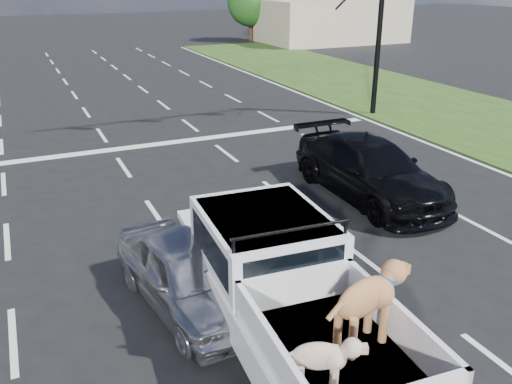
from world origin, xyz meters
TOP-DOWN VIEW (x-y plane):
  - ground at (0.00, 0.00)m, footprint 160.00×160.00m
  - road_markings at (0.00, 6.56)m, footprint 17.75×60.00m
  - traffic_signal at (7.20, 10.50)m, footprint 9.11×0.31m
  - building_right at (22.00, 34.00)m, footprint 12.00×7.00m
  - tree_far_d at (16.00, 38.00)m, footprint 4.20×4.20m
  - tree_far_e at (24.00, 38.00)m, footprint 4.20×4.20m
  - pickup_truck at (-1.11, -2.10)m, footprint 2.52×5.94m
  - silver_sedan at (-2.24, -0.23)m, footprint 2.12×4.07m
  - black_coupe at (3.90, 2.82)m, footprint 2.24×5.40m

SIDE VIEW (x-z plane):
  - ground at x=0.00m, z-range 0.00..0.00m
  - road_markings at x=0.00m, z-range 0.00..0.01m
  - silver_sedan at x=-2.24m, z-range 0.00..1.32m
  - black_coupe at x=3.90m, z-range 0.00..1.56m
  - pickup_truck at x=-1.11m, z-range -0.07..2.11m
  - building_right at x=22.00m, z-range 0.00..3.60m
  - tree_far_d at x=16.00m, z-range 0.59..5.99m
  - tree_far_e at x=24.00m, z-range 0.59..5.99m
  - traffic_signal at x=7.20m, z-range 1.23..8.23m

